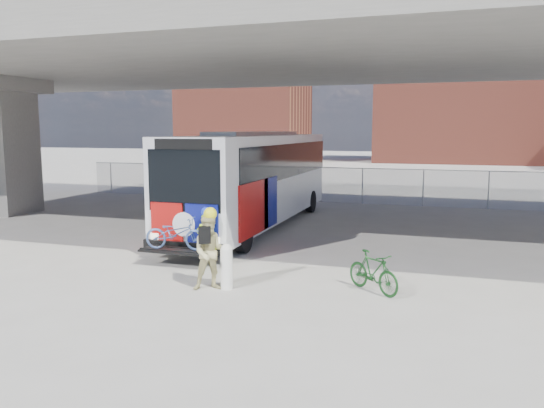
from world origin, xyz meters
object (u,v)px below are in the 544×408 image
at_px(bus, 256,173).
at_px(cyclist_hivis, 206,238).
at_px(bollard, 226,265).
at_px(cyclist_tan, 211,251).
at_px(bike_parked, 373,272).

xyz_separation_m(bus, cyclist_hivis, (0.81, -6.33, -1.31)).
distance_m(bollard, cyclist_hivis, 2.20).
bearing_deg(bollard, cyclist_hivis, 127.42).
relative_size(bollard, cyclist_hivis, 0.65).
bearing_deg(bollard, bus, 104.85).
bearing_deg(cyclist_tan, bus, 73.45).
relative_size(bus, bollard, 11.86).
height_order(bollard, cyclist_tan, cyclist_tan).
height_order(bus, cyclist_hivis, bus).
bearing_deg(bus, cyclist_tan, -77.58).
relative_size(cyclist_hivis, bike_parked, 1.04).
xyz_separation_m(cyclist_hivis, bike_parked, (4.67, -0.92, -0.32)).
height_order(cyclist_tan, bike_parked, cyclist_tan).
relative_size(bus, cyclist_tan, 6.57).
distance_m(cyclist_hivis, bike_parked, 4.77).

